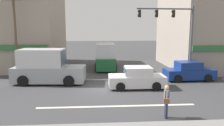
{
  "coord_description": "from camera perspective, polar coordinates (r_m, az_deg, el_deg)",
  "views": [
    {
      "loc": [
        -1.07,
        -15.27,
        4.38
      ],
      "look_at": [
        0.1,
        2.0,
        1.6
      ],
      "focal_mm": 35.0,
      "sensor_mm": 36.0,
      "label": 1
    }
  ],
  "objects": [
    {
      "name": "box_truck_approaching_near",
      "position": [
        18.12,
        -16.71,
        -1.21
      ],
      "size": [
        5.73,
        2.55,
        2.75
      ],
      "color": "#999EA3",
      "rests_on": "ground"
    },
    {
      "name": "utility_pole_near_left",
      "position": [
        20.79,
        -23.88,
        6.55
      ],
      "size": [
        1.4,
        0.22,
        7.16
      ],
      "color": "brown",
      "rests_on": "ground"
    },
    {
      "name": "traffic_light_mast",
      "position": [
        19.38,
        16.63,
        8.52
      ],
      "size": [
        4.89,
        0.41,
        6.2
      ],
      "color": "#47474C",
      "rests_on": "ground"
    },
    {
      "name": "utility_pole_far_right",
      "position": [
        25.45,
        16.04,
        8.58
      ],
      "size": [
        1.4,
        0.22,
        8.28
      ],
      "color": "brown",
      "rests_on": "ground"
    },
    {
      "name": "building_right_corner",
      "position": [
        27.54,
        26.04,
        8.98
      ],
      "size": [
        11.11,
        10.77,
        9.5
      ],
      "color": "gray",
      "rests_on": "ground"
    },
    {
      "name": "box_truck_crossing_center",
      "position": [
        23.65,
        -1.71,
        1.52
      ],
      "size": [
        2.32,
        5.64,
        2.75
      ],
      "color": "#1E6033",
      "rests_on": "ground"
    },
    {
      "name": "pedestrian_foreground_with_bag",
      "position": [
        11.04,
        14.04,
        -9.26
      ],
      "size": [
        0.38,
        0.67,
        1.67
      ],
      "color": "#232838",
      "rests_on": "ground"
    },
    {
      "name": "sedan_crossing_leftbound",
      "position": [
        19.66,
        19.41,
        -2.16
      ],
      "size": [
        4.15,
        1.99,
        1.58
      ],
      "color": "navy",
      "rests_on": "ground"
    },
    {
      "name": "building_left_block",
      "position": [
        27.57,
        -25.41,
        8.09
      ],
      "size": [
        11.38,
        10.42,
        8.61
      ],
      "color": "gray",
      "rests_on": "ground"
    },
    {
      "name": "ground_plane",
      "position": [
        15.92,
        0.13,
        -6.84
      ],
      "size": [
        120.0,
        120.0,
        0.0
      ],
      "primitive_type": "plane",
      "color": "#3D3D3F"
    },
    {
      "name": "lane_marking_stripe",
      "position": [
        12.6,
        1.27,
        -11.2
      ],
      "size": [
        9.0,
        0.24,
        0.01
      ],
      "primitive_type": "cube",
      "color": "silver",
      "rests_on": "ground"
    },
    {
      "name": "sedan_parked_curbside",
      "position": [
        16.19,
        6.53,
        -4.03
      ],
      "size": [
        4.11,
        1.91,
        1.58
      ],
      "color": "silver",
      "rests_on": "ground"
    }
  ]
}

